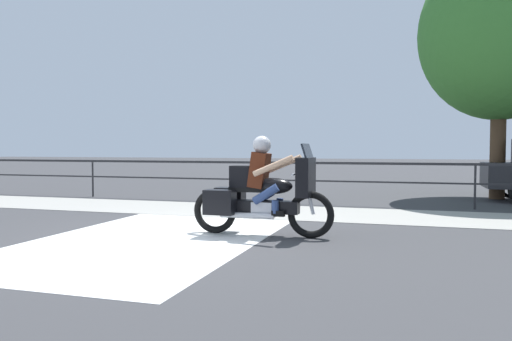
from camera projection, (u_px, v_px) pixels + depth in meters
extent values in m
plane|color=#38383A|center=(170.00, 236.00, 7.97)|extent=(120.00, 120.00, 0.00)
cube|color=#99968E|center=(239.00, 210.00, 11.21)|extent=(44.00, 2.40, 0.01)
cube|color=silver|center=(156.00, 237.00, 7.82)|extent=(3.34, 6.00, 0.01)
cube|color=#232326|center=(262.00, 162.00, 12.89)|extent=(36.00, 0.04, 0.06)
cube|color=#232326|center=(262.00, 180.00, 12.91)|extent=(36.00, 0.03, 0.04)
cylinder|color=#232326|center=(93.00, 178.00, 14.41)|extent=(0.05, 0.05, 1.06)
cylinder|color=#232326|center=(262.00, 182.00, 12.91)|extent=(0.05, 0.05, 1.06)
cylinder|color=#232326|center=(475.00, 186.00, 11.41)|extent=(0.05, 0.05, 1.06)
torus|color=black|center=(311.00, 215.00, 7.75)|extent=(0.74, 0.11, 0.74)
torus|color=black|center=(215.00, 211.00, 8.22)|extent=(0.74, 0.11, 0.74)
cube|color=black|center=(261.00, 207.00, 7.98)|extent=(1.22, 0.22, 0.20)
cube|color=silver|center=(263.00, 210.00, 7.98)|extent=(0.34, 0.26, 0.26)
ellipsoid|color=black|center=(273.00, 186.00, 7.91)|extent=(0.64, 0.30, 0.26)
cube|color=black|center=(252.00, 189.00, 8.02)|extent=(0.71, 0.28, 0.08)
cube|color=black|center=(306.00, 177.00, 7.75)|extent=(0.20, 0.64, 0.61)
cube|color=#1E232B|center=(307.00, 151.00, 7.73)|extent=(0.10, 0.54, 0.24)
cylinder|color=silver|center=(297.00, 174.00, 7.79)|extent=(0.04, 0.70, 0.04)
cylinder|color=silver|center=(247.00, 215.00, 7.89)|extent=(0.88, 0.09, 0.09)
cube|color=black|center=(220.00, 202.00, 7.93)|extent=(0.48, 0.28, 0.39)
cube|color=black|center=(230.00, 199.00, 8.39)|extent=(0.48, 0.28, 0.39)
cylinder|color=silver|center=(309.00, 196.00, 7.75)|extent=(0.20, 0.06, 0.58)
cube|color=#4C1E0F|center=(259.00, 170.00, 7.97)|extent=(0.32, 0.36, 0.59)
sphere|color=tan|center=(262.00, 146.00, 7.94)|extent=(0.23, 0.23, 0.23)
sphere|color=#B7B7BC|center=(262.00, 145.00, 7.94)|extent=(0.29, 0.29, 0.29)
cylinder|color=#33477A|center=(266.00, 194.00, 7.80)|extent=(0.44, 0.13, 0.34)
cylinder|color=#33477A|center=(275.00, 207.00, 7.76)|extent=(0.11, 0.11, 0.21)
cube|color=black|center=(278.00, 213.00, 7.75)|extent=(0.20, 0.10, 0.09)
cylinder|color=#33477A|center=(271.00, 193.00, 8.08)|extent=(0.44, 0.13, 0.34)
cylinder|color=#33477A|center=(280.00, 205.00, 8.05)|extent=(0.11, 0.11, 0.21)
cube|color=black|center=(283.00, 211.00, 8.04)|extent=(0.20, 0.10, 0.09)
cylinder|color=tan|center=(273.00, 166.00, 7.59)|extent=(0.65, 0.09, 0.34)
cylinder|color=tan|center=(283.00, 165.00, 8.16)|extent=(0.65, 0.09, 0.34)
cube|color=black|center=(242.00, 176.00, 8.06)|extent=(0.33, 0.29, 0.35)
torus|color=black|center=(512.00, 186.00, 13.88)|extent=(0.73, 0.11, 0.73)
cylinder|color=brown|center=(498.00, 149.00, 13.75)|extent=(0.41, 0.41, 2.77)
ellipsoid|color=#3D7F33|center=(500.00, 33.00, 13.61)|extent=(4.33, 4.33, 4.77)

